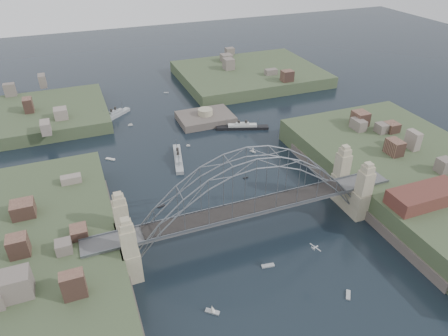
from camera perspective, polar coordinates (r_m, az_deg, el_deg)
The scene contains 25 objects.
ground at distance 109.88m, azimuth 3.45°, elevation -9.09°, with size 500.00×500.00×0.00m, color black.
bridge at distance 102.24m, azimuth 3.67°, elevation -3.86°, with size 84.00×13.80×24.60m.
shore_west at distance 104.61m, azimuth -27.62°, elevation -14.76°, with size 50.50×90.00×12.00m.
shore_east at distance 138.63m, azimuth 25.64°, elevation -1.94°, with size 50.50×90.00×12.00m.
headland_nw at distance 185.19m, azimuth -25.46°, elevation 5.99°, with size 60.00×45.00×9.00m, color #38472B.
headland_ne at distance 215.94m, azimuth 3.61°, elevation 12.58°, with size 70.00×55.00×9.50m, color #38472B.
fort_island at distance 168.83m, azimuth -2.62°, elevation 6.50°, with size 22.00×16.00×9.40m.
wharf_shed at distance 118.10m, azimuth 26.51°, elevation -3.56°, with size 20.00×8.00×4.00m, color #592D26.
finger_pier at distance 113.60m, azimuth 28.47°, elevation -11.72°, with size 4.00×22.00×1.40m, color #515154.
naval_cruiser_near at distance 140.91m, azimuth -6.49°, elevation 1.38°, with size 6.39×19.07×5.69m.
naval_cruiser_far at distance 177.55m, azimuth -15.22°, elevation 7.15°, with size 14.95×12.85×5.86m.
ocean_liner at distance 161.92m, azimuth 2.60°, elevation 5.78°, with size 20.45×9.51×5.08m.
aeroplane at distance 95.41m, azimuth 12.69°, elevation -10.91°, with size 1.81×3.18×0.47m.
small_boat_a at distance 119.90m, azimuth -8.84°, elevation -5.35°, with size 2.27×1.08×0.45m.
small_boat_b at distance 131.03m, azimuth 3.08°, elevation -1.39°, with size 1.62×0.67×0.45m.
small_boat_c at distance 101.22m, azimuth 6.20°, elevation -13.54°, with size 3.27×1.49×0.45m.
small_boat_d at distance 145.42m, azimuth 4.10°, elevation 2.55°, with size 1.85×2.32×2.38m.
small_boat_e at distance 146.37m, azimuth -15.74°, elevation 1.20°, with size 3.29×2.90×0.45m.
small_boat_f at distance 149.79m, azimuth -5.08°, elevation 3.18°, with size 1.47×0.71×1.43m.
small_boat_g at distance 98.60m, azimuth 17.10°, elevation -16.75°, with size 2.41×2.77×0.45m.
small_boat_h at distance 169.02m, azimuth -13.07°, elevation 5.94°, with size 1.85×0.68×1.43m.
small_boat_i at distance 130.26m, azimuth 13.91°, elevation -2.63°, with size 2.49×2.04×0.45m.
small_boat_j at distance 91.32m, azimuth -1.65°, elevation -19.38°, with size 3.06×2.76×2.38m.
small_boat_k at distance 199.31m, azimuth -8.16°, elevation 10.45°, with size 2.26×1.24×0.45m.
small_boat_l at distance 131.16m, azimuth -21.83°, elevation -3.93°, with size 1.88×2.37×0.45m.
Camera 1 is at (-36.09, -74.80, 71.96)m, focal length 32.43 mm.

